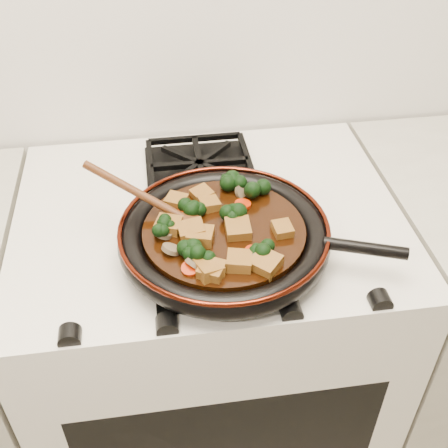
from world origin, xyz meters
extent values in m
cube|color=white|center=(0.00, 1.69, 0.45)|extent=(0.76, 0.60, 0.90)
cylinder|color=black|center=(0.01, 1.57, 0.93)|extent=(0.35, 0.35, 0.01)
torus|color=black|center=(0.01, 1.57, 0.94)|extent=(0.37, 0.37, 0.04)
torus|color=#4A150A|center=(0.01, 1.57, 0.96)|extent=(0.37, 0.37, 0.01)
cylinder|color=black|center=(0.24, 1.48, 0.96)|extent=(0.14, 0.07, 0.02)
cylinder|color=black|center=(0.01, 1.57, 0.95)|extent=(0.29, 0.29, 0.02)
cube|color=brown|center=(0.07, 1.46, 0.97)|extent=(0.06, 0.06, 0.03)
cube|color=brown|center=(-0.06, 1.65, 0.97)|extent=(0.05, 0.05, 0.02)
cube|color=brown|center=(0.11, 1.54, 0.97)|extent=(0.04, 0.04, 0.02)
cube|color=brown|center=(-0.03, 1.54, 0.97)|extent=(0.05, 0.05, 0.03)
cube|color=brown|center=(0.02, 1.47, 0.97)|extent=(0.05, 0.05, 0.02)
cube|color=brown|center=(-0.03, 1.46, 0.97)|extent=(0.05, 0.05, 0.03)
cube|color=brown|center=(-0.01, 1.66, 0.97)|extent=(0.05, 0.05, 0.02)
cube|color=brown|center=(-0.02, 1.46, 0.97)|extent=(0.05, 0.05, 0.02)
cube|color=brown|center=(-0.04, 1.56, 0.97)|extent=(0.05, 0.04, 0.03)
cube|color=brown|center=(0.00, 1.63, 0.97)|extent=(0.04, 0.04, 0.02)
cube|color=brown|center=(-0.08, 1.58, 0.97)|extent=(0.05, 0.05, 0.03)
cube|color=brown|center=(0.04, 1.55, 0.97)|extent=(0.04, 0.05, 0.03)
cylinder|color=#B92405|center=(-0.02, 1.48, 0.96)|extent=(0.03, 0.03, 0.02)
cylinder|color=#B92405|center=(-0.06, 1.62, 0.96)|extent=(0.03, 0.03, 0.02)
cylinder|color=#B92405|center=(-0.07, 1.66, 0.96)|extent=(0.03, 0.03, 0.01)
cylinder|color=#B92405|center=(0.06, 1.62, 0.96)|extent=(0.03, 0.03, 0.01)
cylinder|color=#B92405|center=(-0.05, 1.47, 0.96)|extent=(0.03, 0.03, 0.01)
cylinder|color=#B92405|center=(0.05, 1.49, 0.96)|extent=(0.03, 0.03, 0.02)
cylinder|color=brown|center=(-0.09, 1.56, 0.97)|extent=(0.04, 0.04, 0.02)
cylinder|color=brown|center=(-0.08, 1.52, 0.97)|extent=(0.04, 0.04, 0.02)
cylinder|color=brown|center=(0.06, 1.66, 0.97)|extent=(0.04, 0.04, 0.03)
cylinder|color=brown|center=(0.05, 1.47, 0.97)|extent=(0.03, 0.03, 0.03)
cylinder|color=brown|center=(-0.05, 1.48, 0.97)|extent=(0.04, 0.04, 0.03)
ellipsoid|color=#4F2810|center=(-0.05, 1.59, 0.96)|extent=(0.07, 0.06, 0.02)
cylinder|color=#4F2810|center=(-0.13, 1.64, 1.00)|extent=(0.02, 0.02, 0.21)
camera|label=1|loc=(-0.09, 0.83, 1.59)|focal=45.00mm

